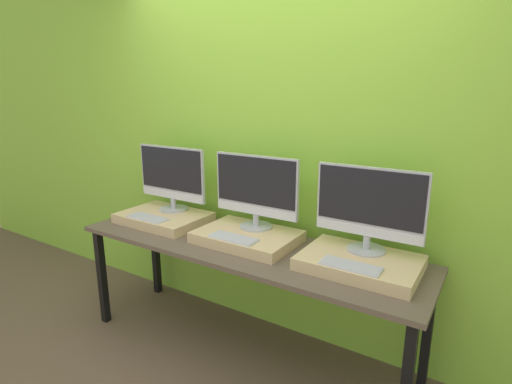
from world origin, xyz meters
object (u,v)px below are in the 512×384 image
monitor_center (256,189)px  monitor_right (369,207)px  keyboard_center (233,238)px  keyboard_right (351,266)px  keyboard_left (148,218)px  monitor_left (172,176)px

monitor_center → monitor_right: (0.73, 0.00, 0.00)m
keyboard_center → monitor_right: bearing=19.2°
keyboard_center → keyboard_right: same height
keyboard_left → monitor_right: bearing=9.9°
keyboard_left → monitor_right: size_ratio=0.51×
keyboard_left → monitor_right: monitor_right is taller
monitor_left → keyboard_right: 1.51m
monitor_right → monitor_left: bearing=180.0°
keyboard_right → keyboard_center: bearing=180.0°
keyboard_left → monitor_center: (0.73, 0.26, 0.25)m
monitor_center → keyboard_right: monitor_center is taller
monitor_center → monitor_right: same height
keyboard_left → keyboard_center: bearing=0.0°
keyboard_center → monitor_center: bearing=90.0°
monitor_right → keyboard_right: 0.36m
keyboard_left → keyboard_right: same height
keyboard_left → monitor_left: bearing=90.0°
monitor_left → monitor_right: bearing=0.0°
monitor_right → keyboard_right: (0.00, -0.26, -0.25)m
keyboard_right → keyboard_left: bearing=180.0°
monitor_center → keyboard_center: (0.00, -0.26, -0.25)m
keyboard_left → monitor_center: 0.82m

